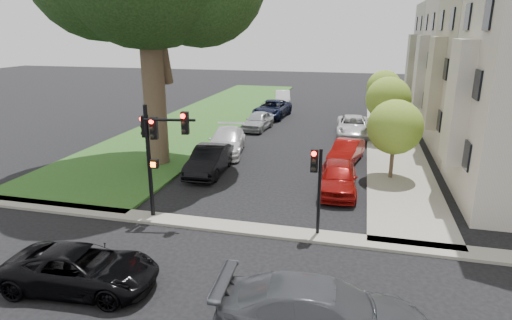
% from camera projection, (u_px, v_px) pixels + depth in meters
% --- Properties ---
extents(ground, '(140.00, 140.00, 0.00)m').
position_uv_depth(ground, '(222.00, 253.00, 15.22)').
color(ground, black).
rests_on(ground, ground).
extents(grass_strip, '(8.00, 44.00, 0.12)m').
position_uv_depth(grass_strip, '(211.00, 115.00, 39.56)').
color(grass_strip, '#294B16').
rests_on(grass_strip, ground).
extents(sidewalk_right, '(3.50, 44.00, 0.12)m').
position_uv_depth(sidewalk_right, '(388.00, 124.00, 35.91)').
color(sidewalk_right, gray).
rests_on(sidewalk_right, ground).
extents(sidewalk_cross, '(60.00, 1.00, 0.12)m').
position_uv_depth(sidewalk_cross, '(238.00, 228.00, 17.05)').
color(sidewalk_cross, gray).
rests_on(sidewalk_cross, ground).
extents(house_b, '(7.70, 7.55, 15.97)m').
position_uv_depth(house_b, '(509.00, 42.00, 24.70)').
color(house_b, tan).
rests_on(house_b, ground).
extents(house_c, '(7.70, 7.55, 15.97)m').
position_uv_depth(house_c, '(477.00, 40.00, 31.66)').
color(house_c, '#A5A5A5').
rests_on(house_c, ground).
extents(house_d, '(7.70, 7.55, 15.97)m').
position_uv_depth(house_d, '(458.00, 38.00, 38.62)').
color(house_d, gray).
rests_on(house_d, ground).
extents(small_tree_a, '(2.84, 2.84, 4.26)m').
position_uv_depth(small_tree_a, '(395.00, 127.00, 21.98)').
color(small_tree_a, '#4E3924').
rests_on(small_tree_a, ground).
extents(small_tree_b, '(3.07, 3.07, 4.61)m').
position_uv_depth(small_tree_b, '(388.00, 99.00, 29.35)').
color(small_tree_b, '#4E3924').
rests_on(small_tree_b, ground).
extents(small_tree_c, '(2.92, 2.92, 4.38)m').
position_uv_depth(small_tree_c, '(384.00, 87.00, 36.70)').
color(small_tree_c, '#4E3924').
rests_on(small_tree_c, ground).
extents(traffic_signal_main, '(2.36, 0.63, 4.81)m').
position_uv_depth(traffic_signal_main, '(157.00, 142.00, 17.11)').
color(traffic_signal_main, black).
rests_on(traffic_signal_main, ground).
extents(traffic_signal_secondary, '(0.45, 0.36, 3.48)m').
position_uv_depth(traffic_signal_secondary, '(317.00, 176.00, 15.84)').
color(traffic_signal_secondary, black).
rests_on(traffic_signal_secondary, ground).
extents(car_cross_near, '(4.83, 2.55, 1.30)m').
position_uv_depth(car_cross_near, '(82.00, 269.00, 13.01)').
color(car_cross_near, black).
rests_on(car_cross_near, ground).
extents(car_cross_far, '(5.62, 2.57, 1.59)m').
position_uv_depth(car_cross_far, '(323.00, 313.00, 10.72)').
color(car_cross_far, '#3F4247').
rests_on(car_cross_far, ground).
extents(car_parked_0, '(2.02, 4.57, 1.53)m').
position_uv_depth(car_parked_0, '(338.00, 177.00, 20.77)').
color(car_parked_0, maroon).
rests_on(car_parked_0, ground).
extents(car_parked_1, '(2.16, 4.22, 1.33)m').
position_uv_depth(car_parked_1, '(346.00, 152.00, 25.53)').
color(car_parked_1, maroon).
rests_on(car_parked_1, ground).
extents(car_parked_2, '(2.68, 5.34, 1.45)m').
position_uv_depth(car_parked_2, '(353.00, 126.00, 32.04)').
color(car_parked_2, silver).
rests_on(car_parked_2, ground).
extents(car_parked_5, '(1.82, 4.71, 1.53)m').
position_uv_depth(car_parked_5, '(210.00, 160.00, 23.50)').
color(car_parked_5, black).
rests_on(car_parked_5, ground).
extents(car_parked_6, '(3.12, 5.68, 1.56)m').
position_uv_depth(car_parked_6, '(227.00, 141.00, 27.42)').
color(car_parked_6, silver).
rests_on(car_parked_6, ground).
extents(car_parked_7, '(2.05, 4.33, 1.43)m').
position_uv_depth(car_parked_7, '(258.00, 121.00, 33.97)').
color(car_parked_7, '#999BA0').
rests_on(car_parked_7, ground).
extents(car_parked_8, '(2.96, 5.69, 1.53)m').
position_uv_depth(car_parked_8, '(272.00, 109.00, 38.80)').
color(car_parked_8, black).
rests_on(car_parked_8, ground).
extents(car_parked_9, '(2.37, 4.58, 1.44)m').
position_uv_depth(car_parked_9, '(283.00, 97.00, 45.71)').
color(car_parked_9, silver).
rests_on(car_parked_9, ground).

